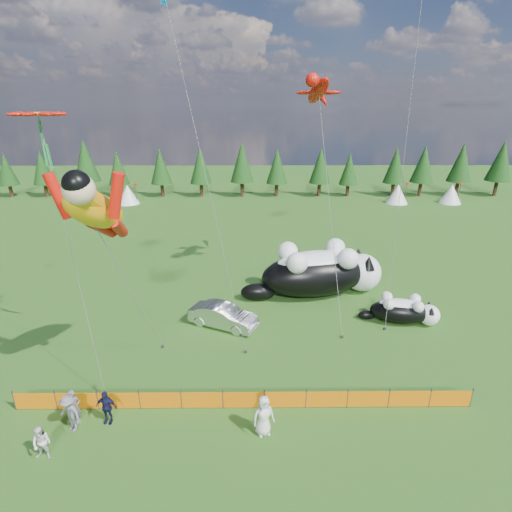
{
  "coord_description": "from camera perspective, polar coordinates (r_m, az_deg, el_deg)",
  "views": [
    {
      "loc": [
        0.46,
        -18.48,
        13.78
      ],
      "look_at": [
        0.65,
        4.0,
        5.25
      ],
      "focal_mm": 28.0,
      "sensor_mm": 36.0,
      "label": 1
    }
  ],
  "objects": [
    {
      "name": "gecko_kite",
      "position": [
        30.8,
        8.87,
        22.25
      ],
      "size": [
        3.53,
        11.97,
        17.0
      ],
      "color": "red",
      "rests_on": "ground"
    },
    {
      "name": "superhero_kite",
      "position": [
        18.86,
        -21.92,
        6.13
      ],
      "size": [
        5.24,
        6.54,
        12.13
      ],
      "color": "#FFAD0D",
      "rests_on": "ground"
    },
    {
      "name": "cat_small",
      "position": [
        28.73,
        20.37,
        -7.28
      ],
      "size": [
        5.25,
        2.57,
        1.91
      ],
      "rotation": [
        0.0,
        0.0,
        -0.19
      ],
      "color": "black",
      "rests_on": "ground"
    },
    {
      "name": "spectator_d",
      "position": [
        20.84,
        -25.08,
        -19.67
      ],
      "size": [
        1.33,
        1.09,
        1.84
      ],
      "primitive_type": "imported",
      "rotation": [
        0.0,
        0.0,
        -0.48
      ],
      "color": "slate",
      "rests_on": "ground"
    },
    {
      "name": "ground",
      "position": [
        23.06,
        -1.59,
        -15.94
      ],
      "size": [
        160.0,
        160.0,
        0.0
      ],
      "primitive_type": "plane",
      "color": "#0C380A",
      "rests_on": "ground"
    },
    {
      "name": "cat_large",
      "position": [
        30.86,
        9.27,
        -2.13
      ],
      "size": [
        11.06,
        5.49,
        4.02
      ],
      "rotation": [
        0.0,
        0.0,
        0.2
      ],
      "color": "black",
      "rests_on": "ground"
    },
    {
      "name": "diamond_kite_a",
      "position": [
        24.83,
        -12.16,
        30.07
      ],
      "size": [
        4.45,
        4.83,
        20.09
      ],
      "color": "blue",
      "rests_on": "ground"
    },
    {
      "name": "spectator_a",
      "position": [
        21.18,
        -24.59,
        -19.03
      ],
      "size": [
        0.71,
        0.55,
        1.74
      ],
      "primitive_type": "imported",
      "rotation": [
        0.0,
        0.0,
        0.23
      ],
      "color": "slate",
      "rests_on": "ground"
    },
    {
      "name": "car",
      "position": [
        26.69,
        -4.74,
        -8.52
      ],
      "size": [
        4.85,
        3.34,
        1.51
      ],
      "primitive_type": "imported",
      "rotation": [
        0.0,
        0.0,
        1.15
      ],
      "color": "silver",
      "rests_on": "ground"
    },
    {
      "name": "safety_fence",
      "position": [
        20.4,
        -1.77,
        -19.85
      ],
      "size": [
        22.06,
        0.06,
        1.1
      ],
      "color": "#262626",
      "rests_on": "ground"
    },
    {
      "name": "spectator_b",
      "position": [
        20.12,
        -28.29,
        -22.48
      ],
      "size": [
        0.79,
        0.49,
        1.57
      ],
      "primitive_type": "imported",
      "rotation": [
        0.0,
        0.0,
        -0.05
      ],
      "color": "silver",
      "rests_on": "ground"
    },
    {
      "name": "tree_line",
      "position": [
        64.23,
        -0.91,
        12.02
      ],
      "size": [
        90.0,
        4.0,
        8.0
      ],
      "primitive_type": null,
      "color": "black",
      "rests_on": "ground"
    },
    {
      "name": "flower_kite",
      "position": [
        22.46,
        -28.61,
        16.95
      ],
      "size": [
        4.49,
        5.52,
        14.02
      ],
      "color": "red",
      "rests_on": "ground"
    },
    {
      "name": "spectator_e",
      "position": [
        18.91,
        1.09,
        -21.83
      ],
      "size": [
        1.11,
        0.89,
        1.97
      ],
      "primitive_type": "imported",
      "rotation": [
        0.0,
        0.0,
        0.32
      ],
      "color": "silver",
      "rests_on": "ground"
    },
    {
      "name": "festival_tents",
      "position": [
        60.7,
        9.63,
        8.72
      ],
      "size": [
        50.0,
        3.2,
        2.8
      ],
      "primitive_type": null,
      "color": "white",
      "rests_on": "ground"
    },
    {
      "name": "spectator_c",
      "position": [
        20.68,
        -20.62,
        -19.54
      ],
      "size": [
        1.05,
        0.62,
        1.7
      ],
      "primitive_type": "imported",
      "rotation": [
        0.0,
        0.0,
        -0.12
      ],
      "color": "#131434",
      "rests_on": "ground"
    }
  ]
}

